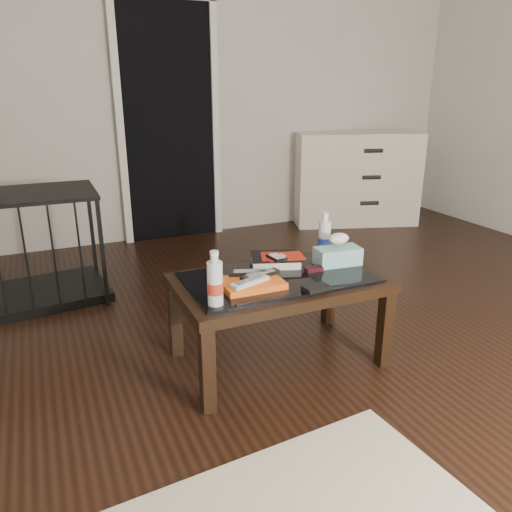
{
  "coord_description": "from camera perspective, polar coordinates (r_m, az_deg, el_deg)",
  "views": [
    {
      "loc": [
        -1.5,
        -1.92,
        1.35
      ],
      "look_at": [
        -0.58,
        0.19,
        0.55
      ],
      "focal_mm": 35.0,
      "sensor_mm": 36.0,
      "label": 1
    }
  ],
  "objects": [
    {
      "name": "ground",
      "position": [
        2.79,
        12.74,
        -10.35
      ],
      "size": [
        5.0,
        5.0,
        0.0
      ],
      "primitive_type": "plane",
      "color": "black",
      "rests_on": "ground"
    },
    {
      "name": "room_shell",
      "position": [
        2.45,
        15.76,
        24.85
      ],
      "size": [
        5.0,
        5.0,
        5.0
      ],
      "color": "beige",
      "rests_on": "ground"
    },
    {
      "name": "doorway",
      "position": [
        4.53,
        -9.94,
        14.76
      ],
      "size": [
        0.9,
        0.08,
        2.07
      ],
      "color": "black",
      "rests_on": "ground"
    },
    {
      "name": "coffee_table",
      "position": [
        2.45,
        2.59,
        -3.72
      ],
      "size": [
        1.0,
        0.6,
        0.46
      ],
      "color": "black",
      "rests_on": "ground"
    },
    {
      "name": "dresser",
      "position": [
        5.15,
        11.26,
        8.73
      ],
      "size": [
        1.3,
        0.85,
        0.9
      ],
      "rotation": [
        0.0,
        0.0,
        -0.31
      ],
      "color": "beige",
      "rests_on": "ground"
    },
    {
      "name": "pet_crate",
      "position": [
        3.53,
        -24.46,
        -1.12
      ],
      "size": [
        0.97,
        0.7,
        0.71
      ],
      "rotation": [
        0.0,
        0.0,
        0.12
      ],
      "color": "black",
      "rests_on": "ground"
    },
    {
      "name": "magazines",
      "position": [
        2.3,
        -0.55,
        -3.11
      ],
      "size": [
        0.28,
        0.21,
        0.03
      ],
      "primitive_type": "cube",
      "rotation": [
        0.0,
        0.0,
        -0.02
      ],
      "color": "orange",
      "rests_on": "coffee_table"
    },
    {
      "name": "remote_silver",
      "position": [
        2.25,
        -0.71,
        -2.93
      ],
      "size": [
        0.21,
        0.11,
        0.02
      ],
      "primitive_type": "cube",
      "rotation": [
        0.0,
        0.0,
        0.33
      ],
      "color": "silver",
      "rests_on": "magazines"
    },
    {
      "name": "remote_black_front",
      "position": [
        2.33,
        0.49,
        -2.12
      ],
      "size": [
        0.21,
        0.09,
        0.02
      ],
      "primitive_type": "cube",
      "rotation": [
        0.0,
        0.0,
        0.22
      ],
      "color": "black",
      "rests_on": "magazines"
    },
    {
      "name": "remote_black_back",
      "position": [
        2.36,
        -0.73,
        -1.89
      ],
      "size": [
        0.21,
        0.12,
        0.02
      ],
      "primitive_type": "cube",
      "rotation": [
        0.0,
        0.0,
        -0.35
      ],
      "color": "black",
      "rests_on": "magazines"
    },
    {
      "name": "textbook",
      "position": [
        2.58,
        2.23,
        -0.44
      ],
      "size": [
        0.3,
        0.27,
        0.05
      ],
      "primitive_type": "cube",
      "rotation": [
        0.0,
        0.0,
        -0.34
      ],
      "color": "black",
      "rests_on": "coffee_table"
    },
    {
      "name": "dvd_mailers",
      "position": [
        2.56,
        2.74,
        -0.0
      ],
      "size": [
        0.23,
        0.19,
        0.01
      ],
      "primitive_type": "cube",
      "rotation": [
        0.0,
        0.0,
        -0.36
      ],
      "color": "red",
      "rests_on": "textbook"
    },
    {
      "name": "ipod",
      "position": [
        2.51,
        2.38,
        -0.13
      ],
      "size": [
        0.08,
        0.11,
        0.02
      ],
      "primitive_type": "cube",
      "rotation": [
        0.0,
        0.0,
        0.11
      ],
      "color": "black",
      "rests_on": "dvd_mailers"
    },
    {
      "name": "flip_phone",
      "position": [
        2.5,
        6.6,
        -1.48
      ],
      "size": [
        0.09,
        0.05,
        0.02
      ],
      "primitive_type": "cube",
      "rotation": [
        0.0,
        0.0,
        -0.01
      ],
      "color": "black",
      "rests_on": "coffee_table"
    },
    {
      "name": "wallet",
      "position": [
        2.28,
        6.88,
        -3.64
      ],
      "size": [
        0.13,
        0.08,
        0.02
      ],
      "primitive_type": "cube",
      "rotation": [
        0.0,
        0.0,
        0.12
      ],
      "color": "black",
      "rests_on": "coffee_table"
    },
    {
      "name": "water_bottle_left",
      "position": [
        2.09,
        -4.72,
        -2.54
      ],
      "size": [
        0.08,
        0.08,
        0.24
      ],
      "primitive_type": "cylinder",
      "rotation": [
        0.0,
        0.0,
        -0.15
      ],
      "color": "silver",
      "rests_on": "coffee_table"
    },
    {
      "name": "water_bottle_right",
      "position": [
        2.71,
        7.84,
        2.48
      ],
      "size": [
        0.07,
        0.07,
        0.24
      ],
      "primitive_type": "cylinder",
      "rotation": [
        0.0,
        0.0,
        -0.02
      ],
      "color": "white",
      "rests_on": "coffee_table"
    },
    {
      "name": "tissue_box",
      "position": [
        2.6,
        9.31,
        0.0
      ],
      "size": [
        0.24,
        0.14,
        0.09
      ],
      "primitive_type": "cube",
      "rotation": [
        0.0,
        0.0,
        -0.09
      ],
      "color": "teal",
      "rests_on": "coffee_table"
    }
  ]
}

